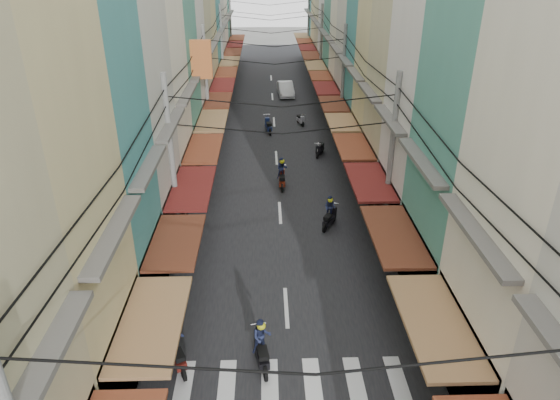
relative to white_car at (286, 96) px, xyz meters
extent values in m
plane|color=#62625D|center=(-1.31, -30.41, 0.00)|extent=(160.00, 160.00, 0.00)
cube|color=black|center=(-1.31, -10.41, 0.01)|extent=(10.00, 80.00, 0.02)
cube|color=gray|center=(-7.81, -10.41, 0.03)|extent=(3.00, 80.00, 0.06)
cube|color=gray|center=(5.19, -10.41, 0.03)|extent=(3.00, 80.00, 0.06)
cube|color=silver|center=(-4.81, -36.41, 0.03)|extent=(0.55, 2.40, 0.01)
cube|color=silver|center=(-3.41, -36.41, 0.03)|extent=(0.55, 2.40, 0.01)
cube|color=silver|center=(-2.01, -36.41, 0.03)|extent=(0.55, 2.40, 0.01)
cube|color=silver|center=(-0.61, -36.41, 0.03)|extent=(0.55, 2.40, 0.01)
cube|color=silver|center=(0.79, -36.41, 0.03)|extent=(0.55, 2.40, 0.01)
cube|color=silver|center=(2.19, -36.41, 0.03)|extent=(0.55, 2.40, 0.01)
cube|color=#595651|center=(-6.06, -41.39, 6.00)|extent=(0.50, 4.24, 0.15)
cube|color=black|center=(-6.91, -36.68, 1.60)|extent=(1.20, 4.52, 3.20)
cube|color=#986D45|center=(-5.41, -36.68, 3.00)|extent=(1.80, 4.33, 0.12)
cube|color=#595651|center=(-6.06, -36.68, 6.00)|extent=(0.50, 4.23, 0.15)
cube|color=teal|center=(-9.31, -32.18, 9.62)|extent=(6.00, 4.30, 19.25)
cube|color=black|center=(-6.91, -32.18, 1.60)|extent=(1.20, 4.13, 3.20)
cube|color=#5E2C1B|center=(-5.41, -32.18, 3.00)|extent=(1.80, 3.96, 0.12)
cube|color=#595651|center=(-6.06, -32.18, 6.00)|extent=(0.50, 3.87, 0.15)
cube|color=beige|center=(-9.31, -27.46, 10.47)|extent=(6.00, 5.14, 20.93)
cube|color=black|center=(-6.91, -27.46, 1.60)|extent=(1.20, 4.94, 3.20)
cube|color=maroon|center=(-5.41, -27.46, 3.00)|extent=(1.80, 4.73, 0.12)
cube|color=#595651|center=(-6.06, -27.46, 6.00)|extent=(0.50, 4.63, 0.15)
cube|color=beige|center=(-9.31, -22.41, 8.72)|extent=(6.00, 4.95, 17.43)
cube|color=black|center=(-6.91, -22.41, 1.60)|extent=(1.20, 4.75, 3.20)
cube|color=brown|center=(-5.41, -22.41, 3.00)|extent=(1.80, 4.56, 0.12)
cube|color=#595651|center=(-6.06, -22.41, 6.00)|extent=(0.50, 4.46, 0.15)
cube|color=#4A907C|center=(-9.31, -17.44, 8.16)|extent=(6.00, 4.99, 16.32)
cube|color=black|center=(-6.91, -17.44, 1.60)|extent=(1.20, 4.80, 3.20)
cube|color=#986D45|center=(-5.41, -17.44, 3.00)|extent=(1.80, 4.60, 0.12)
cube|color=#595651|center=(-6.06, -17.44, 6.00)|extent=(0.50, 4.50, 0.15)
cube|color=black|center=(-6.91, -12.62, 1.60)|extent=(1.20, 4.46, 3.20)
cube|color=#5E2C1B|center=(-5.41, -12.62, 3.00)|extent=(1.80, 4.27, 0.12)
cube|color=#595651|center=(-6.06, -12.62, 6.00)|extent=(0.50, 4.18, 0.15)
cube|color=black|center=(-6.91, -7.85, 1.60)|extent=(1.20, 4.70, 3.20)
cube|color=maroon|center=(-5.41, -7.85, 3.00)|extent=(1.80, 4.50, 0.12)
cube|color=#595651|center=(-6.06, -7.85, 6.00)|extent=(0.50, 4.40, 0.15)
cube|color=black|center=(-6.91, -3.14, 1.60)|extent=(1.20, 4.34, 3.20)
cube|color=brown|center=(-5.41, -3.14, 3.00)|extent=(1.80, 4.16, 0.12)
cube|color=#595651|center=(-6.06, -3.14, 6.00)|extent=(0.50, 4.07, 0.15)
cube|color=black|center=(-6.91, 1.71, 1.60)|extent=(1.20, 4.99, 3.20)
cube|color=#986D45|center=(-5.41, 1.71, 3.00)|extent=(1.80, 4.78, 0.12)
cube|color=#595651|center=(-6.06, 1.71, 6.00)|extent=(0.50, 4.68, 0.15)
cube|color=black|center=(-6.91, 6.78, 1.60)|extent=(1.20, 4.74, 3.20)
cube|color=#5E2C1B|center=(-5.41, 6.78, 3.00)|extent=(1.80, 4.55, 0.12)
cube|color=#595651|center=(-6.06, 6.78, 6.00)|extent=(0.50, 4.45, 0.15)
cube|color=black|center=(-6.91, 11.73, 1.60)|extent=(1.20, 4.76, 3.20)
cube|color=maroon|center=(-5.41, 11.73, 3.00)|extent=(1.80, 4.56, 0.12)
cube|color=#595651|center=(-6.06, 11.73, 6.00)|extent=(0.50, 4.46, 0.15)
cube|color=black|center=(-6.91, 16.73, 1.60)|extent=(1.20, 4.84, 3.20)
cube|color=brown|center=(-5.41, 16.73, 3.00)|extent=(1.80, 4.64, 0.12)
cube|color=#595651|center=(-6.06, 16.73, 6.00)|extent=(0.50, 4.54, 0.15)
cube|color=#5A2E14|center=(-5.71, -18.41, 7.00)|extent=(1.20, 0.40, 2.20)
cube|color=black|center=(4.29, -36.97, 1.60)|extent=(1.20, 4.78, 3.20)
cube|color=#986D45|center=(2.79, -36.97, 3.00)|extent=(1.80, 4.58, 0.12)
cube|color=#595651|center=(3.44, -36.97, 6.00)|extent=(0.50, 4.48, 0.15)
cube|color=#4A907C|center=(6.69, -31.96, 7.54)|extent=(6.00, 5.03, 15.08)
cube|color=black|center=(4.29, -31.96, 1.60)|extent=(1.20, 4.83, 3.20)
cube|color=#5E2C1B|center=(2.79, -31.96, 3.00)|extent=(1.80, 4.63, 0.12)
cube|color=#595651|center=(3.44, -31.96, 6.00)|extent=(0.50, 4.53, 0.15)
cube|color=silver|center=(6.69, -27.05, 10.83)|extent=(6.00, 4.79, 21.66)
cube|color=black|center=(4.29, -27.05, 1.60)|extent=(1.20, 4.60, 3.20)
cube|color=maroon|center=(2.79, -27.05, 3.00)|extent=(1.80, 4.41, 0.12)
cube|color=#595651|center=(3.44, -27.05, 6.00)|extent=(0.50, 4.31, 0.15)
cube|color=tan|center=(6.69, -22.39, 10.37)|extent=(6.00, 4.52, 20.74)
cube|color=black|center=(4.29, -22.39, 1.60)|extent=(1.20, 4.34, 3.20)
cube|color=brown|center=(2.79, -22.39, 3.00)|extent=(1.80, 4.16, 0.12)
cube|color=#595651|center=(3.44, -22.39, 6.00)|extent=(0.50, 4.07, 0.15)
cube|color=tan|center=(6.69, -18.07, 7.06)|extent=(6.00, 4.12, 14.13)
cube|color=black|center=(4.29, -18.07, 1.60)|extent=(1.20, 3.96, 3.20)
cube|color=#986D45|center=(2.79, -18.07, 3.00)|extent=(1.80, 3.79, 0.12)
cube|color=#595651|center=(3.44, -18.07, 6.00)|extent=(0.50, 3.71, 0.15)
cube|color=teal|center=(6.69, -13.81, 8.84)|extent=(6.00, 4.40, 17.68)
cube|color=black|center=(4.29, -13.81, 1.60)|extent=(1.20, 4.23, 3.20)
cube|color=#5E2C1B|center=(2.79, -13.81, 3.00)|extent=(1.80, 4.05, 0.12)
cube|color=#595651|center=(3.44, -13.81, 6.00)|extent=(0.50, 3.96, 0.15)
cube|color=black|center=(4.29, -9.29, 1.60)|extent=(1.20, 4.45, 3.20)
cube|color=maroon|center=(2.79, -9.29, 3.00)|extent=(1.80, 4.26, 0.12)
cube|color=#595651|center=(3.44, -9.29, 6.00)|extent=(0.50, 4.17, 0.15)
cube|color=black|center=(4.29, -4.97, 1.60)|extent=(1.20, 3.84, 3.20)
cube|color=brown|center=(2.79, -4.97, 3.00)|extent=(1.80, 3.68, 0.12)
cube|color=#595651|center=(3.44, -4.97, 6.00)|extent=(0.50, 3.60, 0.15)
cube|color=black|center=(4.29, -0.46, 1.60)|extent=(1.20, 4.81, 3.20)
cube|color=#986D45|center=(2.79, -0.46, 3.00)|extent=(1.80, 4.61, 0.12)
cube|color=#595651|center=(3.44, -0.46, 6.00)|extent=(0.50, 4.51, 0.15)
cube|color=black|center=(4.29, 4.54, 1.60)|extent=(1.20, 4.80, 3.20)
cube|color=#5E2C1B|center=(2.79, 4.54, 3.00)|extent=(1.80, 4.60, 0.12)
cube|color=#595651|center=(3.44, 4.54, 6.00)|extent=(0.50, 4.50, 0.15)
cube|color=black|center=(4.29, 9.20, 1.60)|extent=(1.20, 4.15, 3.20)
cube|color=maroon|center=(2.79, 9.20, 3.00)|extent=(1.80, 3.97, 0.12)
cube|color=#595651|center=(3.44, 9.20, 6.00)|extent=(0.50, 3.89, 0.15)
cube|color=black|center=(4.29, 13.53, 1.60)|extent=(1.20, 4.16, 3.20)
cube|color=brown|center=(2.79, 13.53, 3.00)|extent=(1.80, 3.99, 0.12)
cube|color=#595651|center=(3.44, 13.53, 6.00)|extent=(0.50, 3.90, 0.15)
cube|color=teal|center=(6.69, 18.13, 7.17)|extent=(6.00, 4.88, 14.34)
cube|color=black|center=(4.29, 18.13, 1.60)|extent=(1.20, 4.68, 3.20)
cube|color=#986D45|center=(2.79, 18.13, 3.00)|extent=(1.80, 4.49, 0.12)
cube|color=#595651|center=(3.44, 18.13, 6.00)|extent=(0.50, 4.39, 0.15)
cylinder|color=gray|center=(-6.21, -27.41, 4.10)|extent=(0.26, 0.26, 8.20)
cylinder|color=gray|center=(3.59, -27.41, 4.10)|extent=(0.26, 0.26, 8.20)
cylinder|color=gray|center=(-6.21, -12.41, 4.10)|extent=(0.26, 0.26, 8.20)
cylinder|color=gray|center=(3.59, -12.41, 4.10)|extent=(0.26, 0.26, 8.20)
cylinder|color=gray|center=(-6.21, 2.59, 4.10)|extent=(0.26, 0.26, 8.20)
cylinder|color=gray|center=(3.59, 2.59, 4.10)|extent=(0.26, 0.26, 8.20)
cylinder|color=gray|center=(-6.21, 17.59, 4.10)|extent=(0.26, 0.26, 8.20)
cylinder|color=gray|center=(3.59, 17.59, 4.10)|extent=(0.26, 0.26, 8.20)
imported|color=silver|center=(0.00, 0.00, 0.00)|extent=(4.74, 2.11, 1.64)
imported|color=black|center=(6.06, -29.69, 0.00)|extent=(1.80, 1.26, 1.16)
cylinder|color=black|center=(-5.11, -34.76, 0.26)|extent=(0.10, 0.52, 0.52)
cylinder|color=black|center=(-5.11, -36.06, 0.26)|extent=(0.10, 0.52, 0.52)
cube|color=maroon|center=(-5.11, -35.41, 0.42)|extent=(0.34, 1.15, 0.28)
cube|color=black|center=(-5.11, -35.66, 0.72)|extent=(0.32, 0.55, 0.18)
cube|color=maroon|center=(-5.11, -34.86, 0.65)|extent=(0.30, 0.28, 0.55)
imported|color=#1E2547|center=(-5.11, -35.41, 0.55)|extent=(0.53, 0.37, 1.33)
sphere|color=#C8CD18|center=(-5.11, -35.41, 1.55)|extent=(0.28, 0.28, 0.28)
cylinder|color=black|center=(1.16, -25.39, 0.25)|extent=(0.09, 0.49, 0.49)
cylinder|color=black|center=(1.16, -26.62, 0.25)|extent=(0.09, 0.49, 0.49)
cube|color=black|center=(1.16, -26.01, 0.40)|extent=(0.32, 1.09, 0.27)
cube|color=black|center=(1.16, -26.24, 0.68)|extent=(0.30, 0.52, 0.17)
cube|color=black|center=(1.16, -25.48, 0.62)|extent=(0.28, 0.27, 0.52)
imported|color=#1E2547|center=(1.16, -26.01, 0.52)|extent=(0.50, 0.35, 1.26)
sphere|color=#C8CD18|center=(1.16, -26.01, 1.47)|extent=(0.27, 0.27, 0.27)
cylinder|color=black|center=(-1.09, -20.50, 0.27)|extent=(0.10, 0.54, 0.54)
cylinder|color=black|center=(-1.09, -21.84, 0.27)|extent=(0.10, 0.54, 0.54)
cube|color=maroon|center=(-1.09, -21.17, 0.44)|extent=(0.35, 1.19, 0.29)
cube|color=black|center=(-1.09, -21.43, 0.75)|extent=(0.33, 0.57, 0.19)
cube|color=maroon|center=(-1.09, -20.60, 0.67)|extent=(0.31, 0.29, 0.57)
imported|color=#1E2547|center=(-1.09, -21.17, 0.57)|extent=(0.55, 0.39, 1.37)
sphere|color=#C8CD18|center=(-1.09, -21.17, 1.61)|extent=(0.29, 0.29, 0.29)
cylinder|color=black|center=(1.71, -15.39, 0.25)|extent=(0.10, 0.50, 0.50)
cylinder|color=black|center=(1.71, -16.63, 0.25)|extent=(0.10, 0.50, 0.50)
cube|color=black|center=(1.71, -16.01, 0.40)|extent=(0.33, 1.10, 0.27)
cube|color=black|center=(1.71, -16.25, 0.69)|extent=(0.31, 0.53, 0.17)
cube|color=black|center=(1.71, -15.49, 0.62)|extent=(0.29, 0.27, 0.53)
cylinder|color=black|center=(-1.79, -10.35, 0.29)|extent=(0.11, 0.57, 0.57)
cylinder|color=black|center=(-1.79, -11.79, 0.29)|extent=(0.11, 0.57, 0.57)
cube|color=navy|center=(-1.79, -11.07, 0.46)|extent=(0.37, 1.27, 0.31)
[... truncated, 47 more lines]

